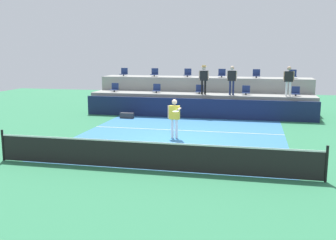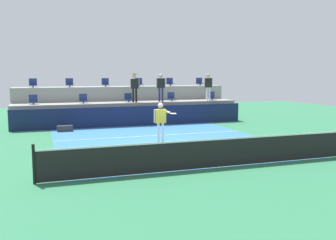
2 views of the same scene
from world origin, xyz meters
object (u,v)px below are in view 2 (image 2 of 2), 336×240
at_px(stadium_chair_lower_left, 83,99).
at_px(spectator_with_hat, 135,85).
at_px(tennis_ball, 168,113).
at_px(stadium_chair_upper_mid_left, 105,83).
at_px(stadium_chair_upper_mid_right, 139,83).
at_px(tennis_player, 161,118).
at_px(stadium_chair_lower_center, 128,98).
at_px(stadium_chair_lower_far_right, 212,96).
at_px(stadium_chair_lower_right, 171,97).
at_px(stadium_chair_upper_far_right, 200,82).
at_px(equipment_bag, 65,128).
at_px(stadium_chair_upper_right, 170,83).
at_px(spectator_in_white, 208,84).
at_px(spectator_leaning_on_rail, 161,85).
at_px(stadium_chair_upper_far_left, 33,84).
at_px(stadium_chair_upper_left, 70,83).
at_px(stadium_chair_lower_far_left, 33,100).

bearing_deg(stadium_chair_lower_left, spectator_with_hat, -7.59).
bearing_deg(tennis_ball, stadium_chair_upper_mid_left, 96.70).
distance_m(stadium_chair_upper_mid_right, tennis_player, 8.58).
relative_size(stadium_chair_lower_center, stadium_chair_lower_far_right, 1.00).
distance_m(stadium_chair_lower_right, tennis_ball, 7.53).
relative_size(stadium_chair_upper_mid_right, tennis_player, 0.31).
bearing_deg(spectator_with_hat, stadium_chair_upper_mid_left, 120.93).
bearing_deg(stadium_chair_upper_far_right, tennis_ball, -120.94).
distance_m(stadium_chair_lower_center, spectator_with_hat, 0.93).
xyz_separation_m(stadium_chair_lower_center, stadium_chair_lower_far_right, (5.38, 0.00, 0.00)).
bearing_deg(equipment_bag, stadium_chair_lower_right, 17.97).
xyz_separation_m(stadium_chair_upper_right, spectator_with_hat, (-2.92, -2.18, -0.05)).
distance_m(spectator_with_hat, spectator_in_white, 4.65).
xyz_separation_m(spectator_leaning_on_rail, equipment_bag, (-5.65, -1.71, -2.08)).
distance_m(stadium_chair_upper_far_right, spectator_in_white, 2.22).
distance_m(spectator_in_white, equipment_bag, 9.12).
height_order(stadium_chair_lower_right, stadium_chair_upper_mid_left, stadium_chair_upper_mid_left).
bearing_deg(stadium_chair_lower_far_right, tennis_player, -129.95).
xyz_separation_m(stadium_chair_upper_far_right, spectator_with_hat, (-5.04, -2.18, -0.05)).
bearing_deg(stadium_chair_lower_left, stadium_chair_upper_right, 17.23).
bearing_deg(stadium_chair_upper_right, stadium_chair_lower_center, -150.73).
height_order(stadium_chair_lower_left, tennis_ball, stadium_chair_lower_left).
xyz_separation_m(tennis_player, equipment_bag, (-3.64, 4.50, -0.88)).
height_order(stadium_chair_upper_far_right, spectator_with_hat, spectator_with_hat).
height_order(stadium_chair_upper_mid_right, spectator_in_white, spectator_in_white).
xyz_separation_m(stadium_chair_upper_far_left, spectator_leaning_on_rail, (7.12, -2.18, -0.08)).
xyz_separation_m(stadium_chair_lower_left, spectator_in_white, (7.53, -0.38, 0.77)).
bearing_deg(tennis_ball, spectator_in_white, 53.57).
bearing_deg(stadium_chair_upper_left, spectator_in_white, -15.06).
bearing_deg(stadium_chair_upper_far_left, equipment_bag, -69.37).
height_order(stadium_chair_lower_center, stadium_chair_upper_far_left, stadium_chair_upper_far_left).
relative_size(stadium_chair_upper_right, spectator_in_white, 0.32).
bearing_deg(spectator_with_hat, spectator_leaning_on_rail, -0.00).
height_order(stadium_chair_upper_left, spectator_leaning_on_rail, spectator_leaning_on_rail).
height_order(stadium_chair_upper_far_left, tennis_player, stadium_chair_upper_far_left).
bearing_deg(tennis_ball, stadium_chair_lower_left, 110.32).
height_order(stadium_chair_lower_right, tennis_ball, stadium_chair_lower_right).
bearing_deg(spectator_with_hat, tennis_player, -93.92).
height_order(stadium_chair_upper_mid_left, tennis_ball, stadium_chair_upper_mid_left).
height_order(tennis_player, spectator_with_hat, spectator_with_hat).
relative_size(stadium_chair_lower_center, spectator_with_hat, 0.31).
height_order(stadium_chair_lower_center, spectator_in_white, spectator_in_white).
bearing_deg(stadium_chair_lower_right, spectator_with_hat, -170.85).
distance_m(stadium_chair_lower_left, stadium_chair_lower_center, 2.59).
xyz_separation_m(stadium_chair_upper_far_right, spectator_leaning_on_rail, (-3.45, -2.18, -0.08)).
xyz_separation_m(stadium_chair_upper_right, spectator_leaning_on_rail, (-1.34, -2.18, -0.08)).
bearing_deg(stadium_chair_upper_far_left, tennis_player, -58.68).
bearing_deg(stadium_chair_upper_far_right, stadium_chair_lower_far_left, -170.33).
height_order(stadium_chair_lower_far_left, stadium_chair_upper_left, stadium_chair_upper_left).
distance_m(stadium_chair_lower_far_right, stadium_chair_upper_mid_right, 4.70).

